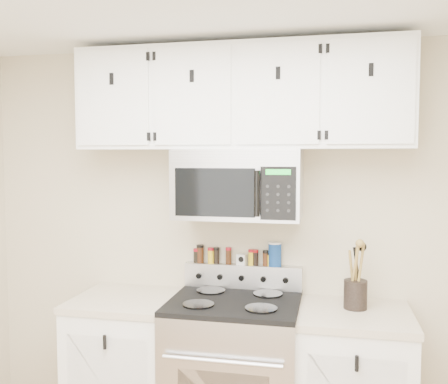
% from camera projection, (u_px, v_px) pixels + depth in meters
% --- Properties ---
extents(back_wall, '(3.50, 0.01, 2.50)m').
position_uv_depth(back_wall, '(244.00, 241.00, 3.24)').
color(back_wall, '#B8AC8A').
rests_on(back_wall, floor).
extents(range, '(0.76, 0.65, 1.10)m').
position_uv_depth(range, '(234.00, 376.00, 2.98)').
color(range, '#B7B7BA').
rests_on(range, floor).
extents(base_cabinet_left, '(0.64, 0.62, 0.92)m').
position_uv_depth(base_cabinet_left, '(128.00, 368.00, 3.15)').
color(base_cabinet_left, white).
rests_on(base_cabinet_left, floor).
extents(microwave, '(0.76, 0.44, 0.42)m').
position_uv_depth(microwave, '(239.00, 184.00, 3.02)').
color(microwave, '#9E9EA3').
rests_on(microwave, back_wall).
extents(upper_cabinets, '(2.00, 0.35, 0.62)m').
position_uv_depth(upper_cabinets, '(240.00, 98.00, 3.01)').
color(upper_cabinets, white).
rests_on(upper_cabinets, back_wall).
extents(utensil_crock, '(0.13, 0.13, 0.39)m').
position_uv_depth(utensil_crock, '(355.00, 292.00, 2.87)').
color(utensil_crock, black).
rests_on(utensil_crock, base_cabinet_right).
extents(kitchen_timer, '(0.07, 0.06, 0.07)m').
position_uv_depth(kitchen_timer, '(242.00, 259.00, 3.21)').
color(kitchen_timer, silver).
rests_on(kitchen_timer, range).
extents(salt_canister, '(0.08, 0.08, 0.15)m').
position_uv_depth(salt_canister, '(275.00, 254.00, 3.16)').
color(salt_canister, navy).
rests_on(salt_canister, range).
extents(spice_jar_0, '(0.04, 0.04, 0.09)m').
position_uv_depth(spice_jar_0, '(197.00, 256.00, 3.27)').
color(spice_jar_0, black).
rests_on(spice_jar_0, range).
extents(spice_jar_1, '(0.05, 0.05, 0.12)m').
position_uv_depth(spice_jar_1, '(200.00, 254.00, 3.27)').
color(spice_jar_1, '#3C1E0E').
rests_on(spice_jar_1, range).
extents(spice_jar_2, '(0.04, 0.04, 0.10)m').
position_uv_depth(spice_jar_2, '(211.00, 255.00, 3.25)').
color(spice_jar_2, yellow).
rests_on(spice_jar_2, range).
extents(spice_jar_3, '(0.04, 0.04, 0.10)m').
position_uv_depth(spice_jar_3, '(216.00, 255.00, 3.24)').
color(spice_jar_3, black).
rests_on(spice_jar_3, range).
extents(spice_jar_4, '(0.04, 0.04, 0.11)m').
position_uv_depth(spice_jar_4, '(229.00, 256.00, 3.23)').
color(spice_jar_4, '#3A1E0E').
rests_on(spice_jar_4, range).
extents(spice_jar_5, '(0.04, 0.04, 0.10)m').
position_uv_depth(spice_jar_5, '(251.00, 257.00, 3.20)').
color(spice_jar_5, gold).
rests_on(spice_jar_5, range).
extents(spice_jar_6, '(0.04, 0.04, 0.10)m').
position_uv_depth(spice_jar_6, '(255.00, 257.00, 3.19)').
color(spice_jar_6, black).
rests_on(spice_jar_6, range).
extents(spice_jar_7, '(0.04, 0.04, 0.10)m').
position_uv_depth(spice_jar_7, '(266.00, 258.00, 3.18)').
color(spice_jar_7, '#432210').
rests_on(spice_jar_7, range).
extents(spice_jar_8, '(0.04, 0.04, 0.09)m').
position_uv_depth(spice_jar_8, '(270.00, 259.00, 3.17)').
color(spice_jar_8, gold).
rests_on(spice_jar_8, range).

